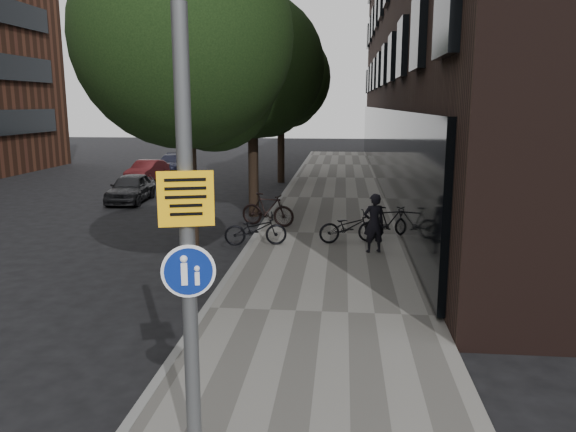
# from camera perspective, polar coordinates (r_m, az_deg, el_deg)

# --- Properties ---
(ground) EXTENTS (120.00, 120.00, 0.00)m
(ground) POSITION_cam_1_polar(r_m,az_deg,el_deg) (7.94, 0.55, -19.03)
(ground) COLOR black
(ground) RESTS_ON ground
(sidewalk) EXTENTS (4.50, 60.00, 0.12)m
(sidewalk) POSITION_cam_1_polar(r_m,az_deg,el_deg) (17.29, 4.32, -1.92)
(sidewalk) COLOR slate
(sidewalk) RESTS_ON ground
(curb_edge) EXTENTS (0.15, 60.00, 0.13)m
(curb_edge) POSITION_cam_1_polar(r_m,az_deg,el_deg) (17.48, -3.08, -1.74)
(curb_edge) COLOR slate
(curb_edge) RESTS_ON ground
(street_tree_near) EXTENTS (4.40, 4.40, 7.50)m
(street_tree_near) POSITION_cam_1_polar(r_m,az_deg,el_deg) (11.94, -10.01, 16.43)
(street_tree_near) COLOR black
(street_tree_near) RESTS_ON ground
(street_tree_mid) EXTENTS (5.00, 5.00, 7.80)m
(street_tree_mid) POSITION_cam_1_polar(r_m,az_deg,el_deg) (20.24, -3.39, 14.42)
(street_tree_mid) COLOR black
(street_tree_mid) RESTS_ON ground
(street_tree_far) EXTENTS (5.00, 5.00, 7.80)m
(street_tree_far) POSITION_cam_1_polar(r_m,az_deg,el_deg) (29.16, -0.56, 13.49)
(street_tree_far) COLOR black
(street_tree_far) RESTS_ON ground
(signpost) EXTENTS (0.55, 0.18, 4.85)m
(signpost) POSITION_cam_1_polar(r_m,az_deg,el_deg) (5.89, -10.15, -3.06)
(signpost) COLOR #595B5E
(signpost) RESTS_ON sidewalk
(pedestrian) EXTENTS (0.67, 0.54, 1.58)m
(pedestrian) POSITION_cam_1_polar(r_m,az_deg,el_deg) (15.03, 8.71, -0.71)
(pedestrian) COLOR black
(pedestrian) RESTS_ON sidewalk
(parked_bike_facade_near) EXTENTS (1.84, 1.08, 0.91)m
(parked_bike_facade_near) POSITION_cam_1_polar(r_m,az_deg,el_deg) (16.06, 6.20, -1.09)
(parked_bike_facade_near) COLOR black
(parked_bike_facade_near) RESTS_ON sidewalk
(parked_bike_facade_far) EXTENTS (1.60, 0.93, 0.93)m
(parked_bike_facade_far) POSITION_cam_1_polar(r_m,az_deg,el_deg) (16.87, 10.27, -0.58)
(parked_bike_facade_far) COLOR black
(parked_bike_facade_far) RESTS_ON sidewalk
(parked_bike_curb_near) EXTENTS (1.83, 0.95, 0.91)m
(parked_bike_curb_near) POSITION_cam_1_polar(r_m,az_deg,el_deg) (15.69, -3.32, -1.34)
(parked_bike_curb_near) COLOR black
(parked_bike_curb_near) RESTS_ON sidewalk
(parked_bike_curb_far) EXTENTS (1.86, 0.92, 1.08)m
(parked_bike_curb_far) POSITION_cam_1_polar(r_m,az_deg,el_deg) (18.14, -2.08, 0.66)
(parked_bike_curb_far) COLOR black
(parked_bike_curb_far) RESTS_ON sidewalk
(parked_car_near) EXTENTS (1.61, 3.54, 1.18)m
(parked_car_near) POSITION_cam_1_polar(r_m,az_deg,el_deg) (24.17, -15.69, 2.76)
(parked_car_near) COLOR black
(parked_car_near) RESTS_ON ground
(parked_car_mid) EXTENTS (1.46, 3.43, 1.10)m
(parked_car_mid) POSITION_cam_1_polar(r_m,az_deg,el_deg) (30.53, -14.11, 4.47)
(parked_car_mid) COLOR #57191B
(parked_car_mid) RESTS_ON ground
(parked_car_far) EXTENTS (1.82, 3.78, 1.06)m
(parked_car_far) POSITION_cam_1_polar(r_m,az_deg,el_deg) (34.27, -11.74, 5.26)
(parked_car_far) COLOR #1A1C30
(parked_car_far) RESTS_ON ground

